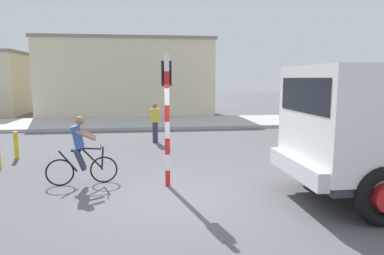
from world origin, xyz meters
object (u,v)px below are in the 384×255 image
at_px(car_red_near, 342,120).
at_px(cyclist, 81,151).
at_px(pedestrian_near_kerb, 155,122).
at_px(traffic_light_pole, 167,102).
at_px(bollard_far, 16,145).

bearing_deg(car_red_near, cyclist, -151.49).
xyz_separation_m(cyclist, pedestrian_near_kerb, (1.93, 5.46, -0.02)).
distance_m(traffic_light_pole, pedestrian_near_kerb, 5.90).
height_order(car_red_near, pedestrian_near_kerb, pedestrian_near_kerb).
height_order(cyclist, pedestrian_near_kerb, cyclist).
bearing_deg(traffic_light_pole, bollard_far, 144.19).
height_order(cyclist, bollard_far, cyclist).
distance_m(cyclist, pedestrian_near_kerb, 5.79).
xyz_separation_m(cyclist, bollard_far, (-2.68, 3.15, -0.41)).
relative_size(traffic_light_pole, pedestrian_near_kerb, 1.98).
bearing_deg(cyclist, pedestrian_near_kerb, 70.48).
relative_size(cyclist, bollard_far, 1.91).
height_order(cyclist, traffic_light_pole, traffic_light_pole).
xyz_separation_m(cyclist, traffic_light_pole, (2.13, -0.31, 1.20)).
bearing_deg(traffic_light_pole, car_red_near, 35.97).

